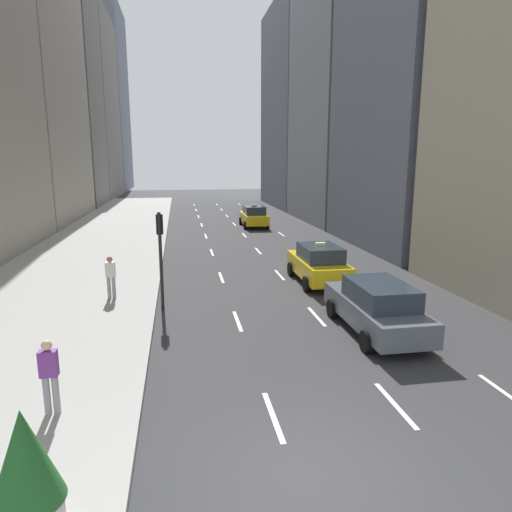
{
  "coord_description": "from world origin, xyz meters",
  "views": [
    {
      "loc": [
        -2.04,
        -6.68,
        5.39
      ],
      "look_at": [
        0.82,
        10.22,
        1.78
      ],
      "focal_mm": 32.0,
      "sensor_mm": 36.0,
      "label": 1
    }
  ],
  "objects_px": {
    "taxi_second": "(319,264)",
    "pedestrian_far_walking": "(111,275)",
    "planter_with_shrub": "(26,472)",
    "pedestrian_near_curb": "(49,373)",
    "taxi_lead": "(254,216)",
    "traffic_light_pole": "(160,245)",
    "sedan_black_near": "(376,307)"
  },
  "relations": [
    {
      "from": "sedan_black_near",
      "to": "pedestrian_near_curb",
      "type": "distance_m",
      "value": 9.51
    },
    {
      "from": "sedan_black_near",
      "to": "pedestrian_near_curb",
      "type": "relative_size",
      "value": 2.93
    },
    {
      "from": "planter_with_shrub",
      "to": "pedestrian_near_curb",
      "type": "relative_size",
      "value": 1.18
    },
    {
      "from": "planter_with_shrub",
      "to": "pedestrian_near_curb",
      "type": "height_order",
      "value": "planter_with_shrub"
    },
    {
      "from": "taxi_second",
      "to": "pedestrian_far_walking",
      "type": "xyz_separation_m",
      "value": [
        -8.72,
        -1.35,
        0.19
      ]
    },
    {
      "from": "traffic_light_pole",
      "to": "pedestrian_near_curb",
      "type": "bearing_deg",
      "value": -106.14
    },
    {
      "from": "taxi_second",
      "to": "planter_with_shrub",
      "type": "bearing_deg",
      "value": -122.42
    },
    {
      "from": "planter_with_shrub",
      "to": "pedestrian_far_walking",
      "type": "height_order",
      "value": "planter_with_shrub"
    },
    {
      "from": "pedestrian_near_curb",
      "to": "traffic_light_pole",
      "type": "distance_m",
      "value": 7.52
    },
    {
      "from": "planter_with_shrub",
      "to": "traffic_light_pole",
      "type": "bearing_deg",
      "value": 81.76
    },
    {
      "from": "planter_with_shrub",
      "to": "pedestrian_near_curb",
      "type": "distance_m",
      "value": 3.34
    },
    {
      "from": "taxi_lead",
      "to": "sedan_black_near",
      "type": "bearing_deg",
      "value": -90.0
    },
    {
      "from": "taxi_second",
      "to": "traffic_light_pole",
      "type": "xyz_separation_m",
      "value": [
        -6.75,
        -2.6,
        1.53
      ]
    },
    {
      "from": "taxi_second",
      "to": "planter_with_shrub",
      "type": "distance_m",
      "value": 15.4
    },
    {
      "from": "taxi_lead",
      "to": "planter_with_shrub",
      "type": "xyz_separation_m",
      "value": [
        -8.26,
        -30.79,
        0.27
      ]
    },
    {
      "from": "taxi_second",
      "to": "traffic_light_pole",
      "type": "distance_m",
      "value": 7.39
    },
    {
      "from": "taxi_lead",
      "to": "traffic_light_pole",
      "type": "bearing_deg",
      "value": -108.31
    },
    {
      "from": "traffic_light_pole",
      "to": "taxi_second",
      "type": "bearing_deg",
      "value": 21.06
    },
    {
      "from": "traffic_light_pole",
      "to": "planter_with_shrub",
      "type": "bearing_deg",
      "value": -98.24
    },
    {
      "from": "pedestrian_far_walking",
      "to": "taxi_second",
      "type": "bearing_deg",
      "value": 8.79
    },
    {
      "from": "taxi_second",
      "to": "sedan_black_near",
      "type": "height_order",
      "value": "taxi_second"
    },
    {
      "from": "sedan_black_near",
      "to": "traffic_light_pole",
      "type": "relative_size",
      "value": 1.34
    },
    {
      "from": "taxi_second",
      "to": "pedestrian_near_curb",
      "type": "distance_m",
      "value": 13.11
    },
    {
      "from": "pedestrian_far_walking",
      "to": "traffic_light_pole",
      "type": "bearing_deg",
      "value": -32.35
    },
    {
      "from": "taxi_lead",
      "to": "taxi_second",
      "type": "relative_size",
      "value": 1.0
    },
    {
      "from": "pedestrian_near_curb",
      "to": "pedestrian_far_walking",
      "type": "relative_size",
      "value": 1.0
    },
    {
      "from": "taxi_second",
      "to": "pedestrian_far_walking",
      "type": "relative_size",
      "value": 2.67
    },
    {
      "from": "taxi_lead",
      "to": "traffic_light_pole",
      "type": "xyz_separation_m",
      "value": [
        -6.75,
        -20.39,
        1.53
      ]
    },
    {
      "from": "pedestrian_far_walking",
      "to": "pedestrian_near_curb",
      "type": "bearing_deg",
      "value": -90.57
    },
    {
      "from": "planter_with_shrub",
      "to": "pedestrian_far_walking",
      "type": "xyz_separation_m",
      "value": [
        -0.47,
        11.65,
        -0.09
      ]
    },
    {
      "from": "planter_with_shrub",
      "to": "traffic_light_pole",
      "type": "relative_size",
      "value": 0.54
    },
    {
      "from": "traffic_light_pole",
      "to": "pedestrian_far_walking",
      "type": "bearing_deg",
      "value": 147.65
    }
  ]
}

